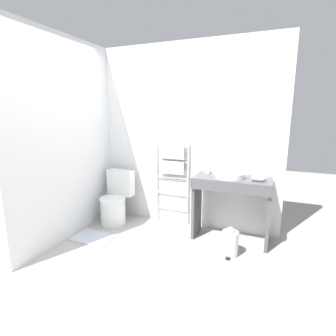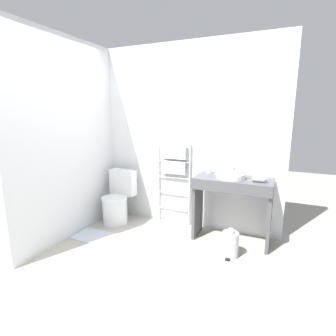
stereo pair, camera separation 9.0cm
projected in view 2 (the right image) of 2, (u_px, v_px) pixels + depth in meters
The scene contains 13 objects.
ground_plane at pixel (131, 280), 2.60m from camera, with size 12.00×12.00×0.00m, color #A8A399.
wall_back at pixel (186, 138), 3.72m from camera, with size 2.70×0.12×2.56m, color silver.
wall_side at pixel (75, 139), 3.51m from camera, with size 0.12×2.21×2.56m, color silver.
toilet at pixel (117, 201), 3.93m from camera, with size 0.40×0.50×0.79m.
towel_radiator at pixel (173, 166), 3.76m from camera, with size 0.51×0.06×1.22m.
vanity_counter at pixel (232, 199), 3.28m from camera, with size 0.94×0.44×0.83m.
sink_basin at pixel (231, 175), 3.23m from camera, with size 0.36×0.36×0.07m.
faucet at pixel (234, 169), 3.38m from camera, with size 0.02×0.10×0.12m.
cup_near_wall at pixel (209, 170), 3.49m from camera, with size 0.07×0.07×0.10m.
cup_near_edge at pixel (217, 171), 3.41m from camera, with size 0.07×0.07×0.10m.
hair_dryer at pixel (260, 179), 3.05m from camera, with size 0.18×0.15×0.07m.
trash_bin at pixel (230, 244), 3.01m from camera, with size 0.19×0.22×0.35m.
bath_mat at pixel (94, 236), 3.50m from camera, with size 0.56×0.36×0.01m, color #B2BCCC.
Camera 2 is at (1.28, -1.96, 1.63)m, focal length 28.00 mm.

